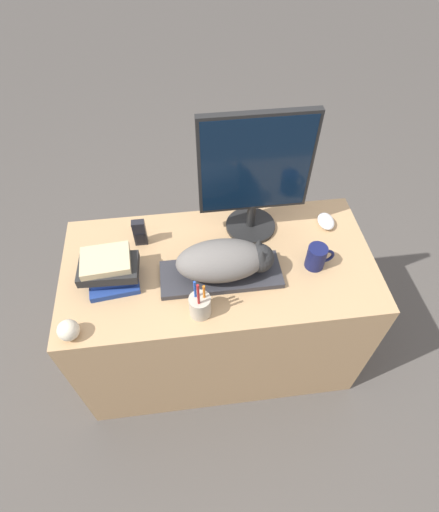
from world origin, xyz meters
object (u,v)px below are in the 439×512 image
Objects in this scene: cat at (227,260)px; coffee_mug at (317,257)px; monitor at (255,171)px; pen_cup at (200,305)px; computer_mouse at (326,221)px; phone at (140,233)px; keyboard at (221,274)px; book_stack at (110,270)px; baseball at (68,330)px.

cat reaches higher than coffee_mug.
pen_cup is (-0.25, -0.40, -0.25)m from monitor.
computer_mouse is at bearing -4.03° from monitor.
computer_mouse is 0.79m from phone.
keyboard is 2.08× the size of book_stack.
phone is (-0.21, 0.37, 0.01)m from pen_cup.
computer_mouse is at bearing 63.28° from coffee_mug.
keyboard is 3.82× the size of phone.
computer_mouse is (0.48, 0.22, 0.01)m from keyboard.
pen_cup is at bearing -60.18° from phone.
monitor is 5.46× the size of computer_mouse.
baseball is 0.26m from book_stack.
baseball is 0.62× the size of phone.
cat reaches higher than keyboard.
pen_cup is 0.87× the size of book_stack.
keyboard is 6.16× the size of baseball.
book_stack is (-0.11, -0.18, 0.00)m from phone.
baseball is (-0.45, -0.04, -0.01)m from pen_cup.
baseball is at bearing -121.37° from book_stack.
monitor is (0.14, 0.25, 0.20)m from cat.
phone is at bearing 163.19° from coffee_mug.
monitor is at bearing 175.97° from computer_mouse.
cat is 3.70× the size of computer_mouse.
phone is at bearing 146.77° from cat.
pen_cup reaches higher than baseball.
cat is 3.00× the size of phone.
phone is (-0.33, 0.21, -0.04)m from cat.
book_stack reaches higher than baseball.
baseball is at bearing -121.08° from phone.
keyboard is 4.20× the size of coffee_mug.
monitor reaches higher than book_stack.
monitor is 4.44× the size of phone.
keyboard is at bearing -155.15° from computer_mouse.
coffee_mug is 0.95m from baseball.
monitor reaches higher than keyboard.
monitor is 0.66m from book_stack.
book_stack is at bearing 175.65° from keyboard.
pen_cup reaches higher than coffee_mug.
baseball is (-0.57, -0.19, -0.06)m from cat.
monitor is at bearing 132.44° from coffee_mug.
book_stack is (-0.90, -0.19, 0.05)m from computer_mouse.
book_stack reaches higher than computer_mouse.
book_stack reaches higher than coffee_mug.
coffee_mug is 0.50× the size of book_stack.
coffee_mug reaches higher than baseball.
cat is 0.68× the size of monitor.
coffee_mug is 0.91× the size of phone.
book_stack is (-0.32, 0.18, 0.02)m from pen_cup.
computer_mouse is at bearing 21.82° from baseball.
computer_mouse is at bearing 24.85° from keyboard.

